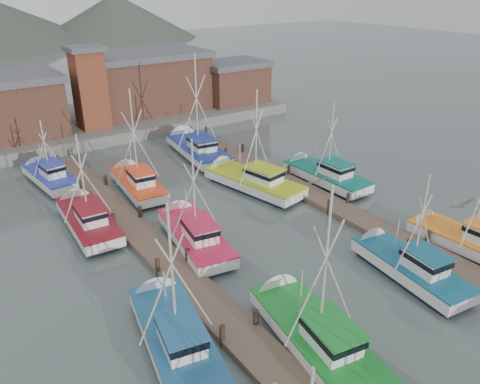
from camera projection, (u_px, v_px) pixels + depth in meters
ground at (316, 272)px, 28.19m from camera, size 260.00×260.00×0.00m
dock_left at (181, 276)px, 27.48m from camera, size 2.30×46.00×1.50m
dock_right at (348, 213)px, 34.74m from camera, size 2.30×46.00×1.50m
quay at (101, 121)px, 55.50m from camera, size 44.00×16.00×1.20m
shed_center at (144, 80)px, 56.90m from camera, size 14.84×9.54×6.90m
shed_right at (233, 81)px, 60.73m from camera, size 8.48×6.36×5.20m
lookout_tower at (90, 87)px, 49.40m from camera, size 3.60×3.60×8.50m
boat_4 at (310, 331)px, 22.52m from camera, size 4.25×9.48×9.43m
boat_5 at (404, 264)px, 27.73m from camera, size 3.48×8.42×7.33m
boat_6 at (173, 331)px, 22.47m from camera, size 4.28×9.14×8.61m
boat_7 at (462, 240)px, 30.31m from camera, size 3.35×8.30×8.27m
boat_8 at (192, 233)px, 31.06m from camera, size 3.99×8.97×8.13m
boat_9 at (249, 180)px, 39.17m from camera, size 4.74×9.95×9.27m
boat_10 at (86, 218)px, 33.04m from camera, size 3.24×8.74×7.74m
boat_11 at (322, 174)px, 40.32m from camera, size 3.24×8.73×7.83m
boat_12 at (136, 182)px, 38.80m from camera, size 3.64×8.50×9.25m
boat_13 at (195, 148)px, 46.54m from camera, size 4.38×10.38×10.87m
boat_14 at (48, 176)px, 40.09m from camera, size 3.20×7.99×6.25m
gull_near at (462, 205)px, 19.82m from camera, size 1.55×0.64×0.24m
gull_far at (316, 181)px, 24.69m from camera, size 1.54×0.61×0.24m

